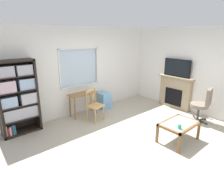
% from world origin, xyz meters
% --- Properties ---
extents(ground, '(6.15, 5.59, 0.02)m').
position_xyz_m(ground, '(0.00, 0.00, -0.01)').
color(ground, '#B2A893').
extents(wall_back_with_window, '(5.15, 0.15, 2.63)m').
position_xyz_m(wall_back_with_window, '(0.01, 2.30, 1.30)').
color(wall_back_with_window, white).
rests_on(wall_back_with_window, ground).
extents(wall_right, '(0.12, 4.79, 2.63)m').
position_xyz_m(wall_right, '(2.63, 0.00, 1.32)').
color(wall_right, white).
rests_on(wall_right, ground).
extents(bookshelf, '(0.90, 0.38, 1.84)m').
position_xyz_m(bookshelf, '(-2.00, 2.05, 0.97)').
color(bookshelf, black).
rests_on(bookshelf, ground).
extents(desk_under_window, '(0.86, 0.39, 0.71)m').
position_xyz_m(desk_under_window, '(-0.23, 1.95, 0.57)').
color(desk_under_window, olive).
rests_on(desk_under_window, ground).
extents(wooden_chair, '(0.50, 0.48, 0.90)m').
position_xyz_m(wooden_chair, '(-0.19, 1.43, 0.46)').
color(wooden_chair, tan).
rests_on(wooden_chair, ground).
extents(plastic_drawer_unit, '(0.35, 0.40, 0.53)m').
position_xyz_m(plastic_drawer_unit, '(0.61, 2.00, 0.27)').
color(plastic_drawer_unit, '#72ADDB').
rests_on(plastic_drawer_unit, ground).
extents(fireplace, '(0.26, 1.20, 1.07)m').
position_xyz_m(fireplace, '(2.48, 0.51, 0.54)').
color(fireplace, tan).
rests_on(fireplace, ground).
extents(tv, '(0.06, 0.92, 0.57)m').
position_xyz_m(tv, '(2.46, 0.51, 1.36)').
color(tv, black).
rests_on(tv, fireplace).
extents(office_chair, '(0.58, 0.57, 1.00)m').
position_xyz_m(office_chair, '(2.04, -0.63, 0.55)').
color(office_chair, '#7A6B5B').
rests_on(office_chair, ground).
extents(coffee_table, '(0.90, 0.60, 0.46)m').
position_xyz_m(coffee_table, '(0.64, -0.75, 0.39)').
color(coffee_table, '#8C9E99').
rests_on(coffee_table, ground).
extents(sippy_cup, '(0.07, 0.07, 0.09)m').
position_xyz_m(sippy_cup, '(0.39, -0.90, 0.50)').
color(sippy_cup, '#33B770').
rests_on(sippy_cup, coffee_table).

